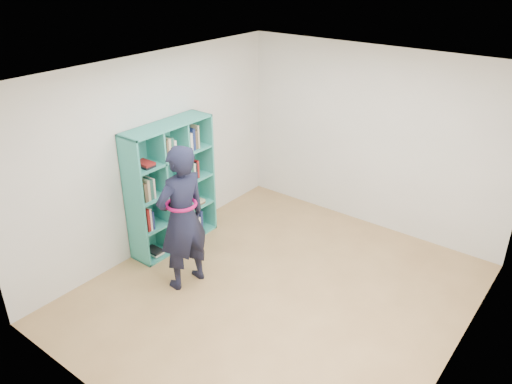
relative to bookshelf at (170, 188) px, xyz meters
The scene contains 9 objects.
floor 2.02m from the bookshelf, ahead, with size 4.50×4.50×0.00m, color #997345.
ceiling 2.54m from the bookshelf, ahead, with size 4.50×4.50×0.00m, color white.
wall_left 0.50m from the bookshelf, 158.11° to the right, with size 0.02×4.50×2.60m, color beige.
wall_right 3.86m from the bookshelf, ahead, with size 0.02×4.50×2.60m, color beige.
wall_back 2.89m from the bookshelf, 50.00° to the left, with size 4.00×0.02×2.60m, color beige.
wall_front 2.99m from the bookshelf, 51.70° to the right, with size 4.00×0.02×2.60m, color beige.
bookshelf is the anchor object (origin of this frame).
person 1.00m from the bookshelf, 35.23° to the right, with size 0.52×0.71×1.80m.
smartphone 0.85m from the bookshelf, 33.83° to the right, with size 0.02×0.08×0.12m.
Camera 1 is at (2.75, -4.00, 3.72)m, focal length 35.00 mm.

